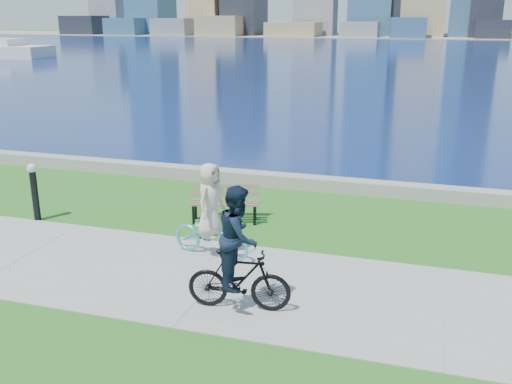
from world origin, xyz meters
TOP-DOWN VIEW (x-y plane):
  - ground at (0.00, 0.00)m, footprint 320.00×320.00m
  - concrete_path at (0.00, 0.00)m, footprint 80.00×3.50m
  - seawall at (0.00, 6.20)m, footprint 90.00×0.50m
  - bay_water at (0.00, 72.00)m, footprint 320.00×131.00m
  - far_shore at (0.00, 130.00)m, footprint 320.00×30.00m
  - park_bench at (-0.88, 3.07)m, footprint 1.70×0.95m
  - bollard_lamp at (-5.13, 1.80)m, footprint 0.22×0.22m
  - cyclist_woman at (-0.42, 1.01)m, footprint 0.91×1.79m
  - cyclist_man at (0.80, -0.88)m, footprint 0.73×1.75m

SIDE VIEW (x-z plane):
  - ground at x=0.00m, z-range 0.00..0.00m
  - bay_water at x=0.00m, z-range 0.00..0.01m
  - concrete_path at x=0.00m, z-range 0.00..0.02m
  - far_shore at x=0.00m, z-range 0.00..0.12m
  - seawall at x=0.00m, z-range 0.00..0.35m
  - park_bench at x=-0.88m, z-range 0.09..0.93m
  - cyclist_woman at x=-0.42m, z-range -0.23..1.69m
  - bollard_lamp at x=-5.13m, z-range 0.10..1.48m
  - cyclist_man at x=0.80m, z-range -0.15..1.96m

